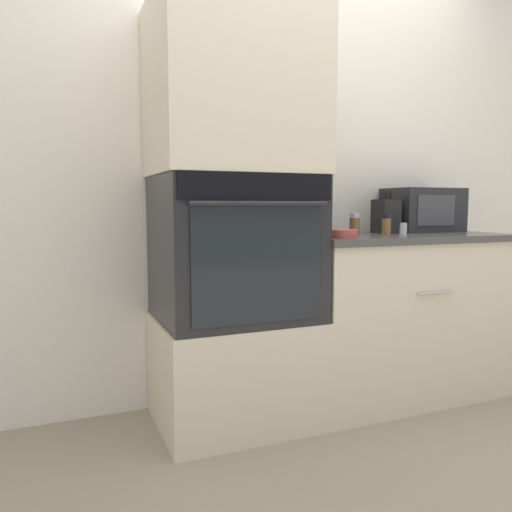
# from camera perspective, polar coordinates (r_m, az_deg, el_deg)

# --- Properties ---
(ground_plane) EXTENTS (12.00, 12.00, 0.00)m
(ground_plane) POSITION_cam_1_polar(r_m,az_deg,el_deg) (2.48, 8.65, -19.34)
(ground_plane) COLOR gray
(wall_back) EXTENTS (8.00, 0.05, 2.50)m
(wall_back) POSITION_cam_1_polar(r_m,az_deg,el_deg) (2.81, 2.30, 9.89)
(wall_back) COLOR silver
(wall_back) RESTS_ON ground_plane
(oven_cabinet_base) EXTENTS (0.74, 0.60, 0.51)m
(oven_cabinet_base) POSITION_cam_1_polar(r_m,az_deg,el_deg) (2.49, -2.46, -12.82)
(oven_cabinet_base) COLOR beige
(oven_cabinet_base) RESTS_ON ground_plane
(wall_oven) EXTENTS (0.71, 0.64, 0.67)m
(wall_oven) POSITION_cam_1_polar(r_m,az_deg,el_deg) (2.36, -2.49, 0.95)
(wall_oven) COLOR black
(wall_oven) RESTS_ON oven_cabinet_base
(oven_cabinet_upper) EXTENTS (0.74, 0.60, 0.78)m
(oven_cabinet_upper) POSITION_cam_1_polar(r_m,az_deg,el_deg) (2.41, -2.60, 18.41)
(oven_cabinet_upper) COLOR beige
(oven_cabinet_upper) RESTS_ON wall_oven
(counter_unit) EXTENTS (1.17, 0.63, 0.90)m
(counter_unit) POSITION_cam_1_polar(r_m,az_deg,el_deg) (2.88, 15.55, -6.44)
(counter_unit) COLOR beige
(counter_unit) RESTS_ON ground_plane
(microwave) EXTENTS (0.42, 0.29, 0.25)m
(microwave) POSITION_cam_1_polar(r_m,az_deg,el_deg) (3.11, 18.50, 5.01)
(microwave) COLOR #232326
(microwave) RESTS_ON counter_unit
(knife_block) EXTENTS (0.12, 0.13, 0.23)m
(knife_block) POSITION_cam_1_polar(r_m,az_deg,el_deg) (2.88, 14.62, 4.45)
(knife_block) COLOR black
(knife_block) RESTS_ON counter_unit
(bowl) EXTENTS (0.16, 0.16, 0.04)m
(bowl) POSITION_cam_1_polar(r_m,az_deg,el_deg) (2.44, 9.69, 2.56)
(bowl) COLOR #B24C42
(bowl) RESTS_ON counter_unit
(condiment_jar_near) EXTENTS (0.04, 0.04, 0.06)m
(condiment_jar_near) POSITION_cam_1_polar(r_m,az_deg,el_deg) (2.76, 16.49, 2.99)
(condiment_jar_near) COLOR silver
(condiment_jar_near) RESTS_ON counter_unit
(condiment_jar_mid) EXTENTS (0.05, 0.05, 0.11)m
(condiment_jar_mid) POSITION_cam_1_polar(r_m,az_deg,el_deg) (2.71, 14.68, 3.49)
(condiment_jar_mid) COLOR brown
(condiment_jar_mid) RESTS_ON counter_unit
(condiment_jar_far) EXTENTS (0.05, 0.05, 0.11)m
(condiment_jar_far) POSITION_cam_1_polar(r_m,az_deg,el_deg) (2.71, 11.20, 3.60)
(condiment_jar_far) COLOR brown
(condiment_jar_far) RESTS_ON counter_unit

